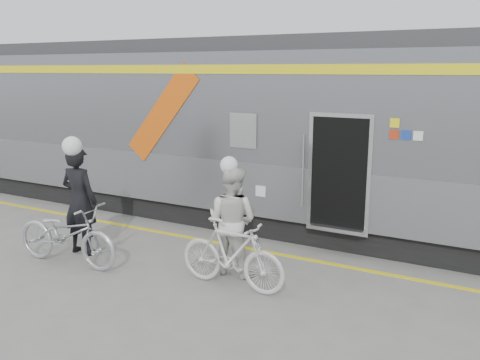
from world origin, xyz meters
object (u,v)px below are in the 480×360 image
Objects in this scene: bicycle_left at (67,234)px; bicycle_right at (232,254)px; man at (80,201)px; woman at (232,221)px.

bicycle_left is 3.13m from bicycle_right.
bicycle_left is 1.15× the size of bicycle_right.
bicycle_left reaches higher than bicycle_right.
man is at bearing 91.16° from bicycle_right.
bicycle_left is at bearing 106.22° from man.
man is 1.10× the size of bicycle_right.
man is 0.95× the size of bicycle_left.
woman is 0.73m from bicycle_right.
bicycle_right is (0.30, -0.55, -0.37)m from woman.
man reaches higher than woman.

